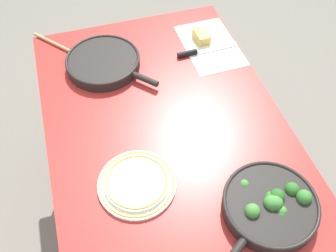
% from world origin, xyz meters
% --- Properties ---
extents(ground_plane, '(14.00, 14.00, 0.00)m').
position_xyz_m(ground_plane, '(0.00, 0.00, 0.00)').
color(ground_plane, slate).
extents(dining_table_red, '(1.33, 0.86, 0.76)m').
position_xyz_m(dining_table_red, '(0.00, 0.00, 0.68)').
color(dining_table_red, '#B72D28').
rests_on(dining_table_red, ground_plane).
extents(skillet_broccoli, '(0.30, 0.37, 0.08)m').
position_xyz_m(skillet_broccoli, '(-0.39, -0.21, 0.80)').
color(skillet_broccoli, black).
rests_on(skillet_broccoli, dining_table_red).
extents(skillet_eggs, '(0.35, 0.34, 0.05)m').
position_xyz_m(skillet_eggs, '(0.39, 0.16, 0.79)').
color(skillet_eggs, black).
rests_on(skillet_eggs, dining_table_red).
extents(wooden_spoon, '(0.30, 0.26, 0.02)m').
position_xyz_m(wooden_spoon, '(0.51, 0.27, 0.77)').
color(wooden_spoon, tan).
rests_on(wooden_spoon, dining_table_red).
extents(parchment_sheet, '(0.34, 0.23, 0.00)m').
position_xyz_m(parchment_sheet, '(0.39, -0.31, 0.76)').
color(parchment_sheet, silver).
rests_on(parchment_sheet, dining_table_red).
extents(grater_knife, '(0.04, 0.27, 0.02)m').
position_xyz_m(grater_knife, '(0.36, -0.25, 0.77)').
color(grater_knife, silver).
rests_on(grater_knife, dining_table_red).
extents(cheese_block, '(0.09, 0.06, 0.04)m').
position_xyz_m(cheese_block, '(0.43, -0.28, 0.79)').
color(cheese_block, '#E0C15B').
rests_on(cheese_block, dining_table_red).
extents(dinner_plate_stack, '(0.25, 0.25, 0.03)m').
position_xyz_m(dinner_plate_stack, '(-0.19, 0.16, 0.78)').
color(dinner_plate_stack, white).
rests_on(dinner_plate_stack, dining_table_red).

